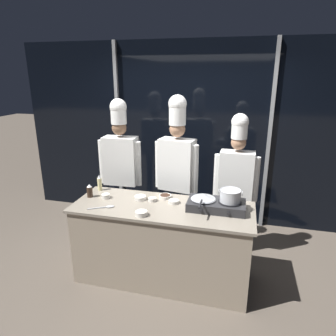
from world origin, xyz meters
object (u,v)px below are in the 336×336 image
frying_pan (203,197)px  portable_stove (216,205)px  prep_bowl_soy_glaze (165,196)px  prep_bowl_noodles (106,196)px  prep_bowl_shrimp (152,199)px  squeeze_bottle_oil (100,183)px  serving_spoon_slotted (107,207)px  stock_pot (230,195)px  chef_head (121,161)px  chef_sous (177,163)px  squeeze_bottle_soy (90,191)px  prep_bowl_chicken (141,213)px  prep_bowl_bean_sprouts (174,201)px  chef_line (236,176)px  prep_bowl_rice (140,197)px

frying_pan → portable_stove: bearing=1.7°
frying_pan → prep_bowl_soy_glaze: size_ratio=3.17×
prep_bowl_soy_glaze → prep_bowl_noodles: 0.67m
prep_bowl_soy_glaze → prep_bowl_shrimp: (-0.12, -0.12, 0.00)m
squeeze_bottle_oil → serving_spoon_slotted: size_ratio=0.75×
stock_pot → chef_head: bearing=154.8°
prep_bowl_soy_glaze → serving_spoon_slotted: (-0.53, -0.40, -0.01)m
portable_stove → chef_sous: chef_sous is taller
squeeze_bottle_soy → serving_spoon_slotted: bearing=-35.0°
prep_bowl_chicken → chef_sous: (0.15, 0.97, 0.24)m
prep_bowl_bean_sprouts → prep_bowl_soy_glaze: 0.17m
portable_stove → serving_spoon_slotted: portable_stove is taller
prep_bowl_bean_sprouts → chef_line: bearing=44.8°
prep_bowl_rice → prep_bowl_noodles: (-0.39, -0.06, 0.00)m
prep_bowl_soy_glaze → prep_bowl_noodles: size_ratio=1.48×
serving_spoon_slotted → prep_bowl_soy_glaze: bearing=36.6°
squeeze_bottle_oil → prep_bowl_shrimp: 0.73m
stock_pot → prep_bowl_shrimp: stock_pot is taller
portable_stove → squeeze_bottle_soy: bearing=-178.9°
stock_pot → prep_bowl_shrimp: (-0.84, 0.04, -0.15)m
squeeze_bottle_oil → prep_bowl_rice: 0.59m
serving_spoon_slotted → chef_line: size_ratio=0.14×
prep_bowl_rice → prep_bowl_chicken: 0.40m
prep_bowl_shrimp → chef_head: bearing=134.2°
prep_bowl_bean_sprouts → prep_bowl_soy_glaze: (-0.13, 0.11, 0.00)m
portable_stove → prep_bowl_bean_sprouts: 0.47m
squeeze_bottle_soy → chef_line: chef_line is taller
prep_bowl_soy_glaze → prep_bowl_noodles: bearing=-165.5°
prep_bowl_soy_glaze → serving_spoon_slotted: prep_bowl_soy_glaze is taller
prep_bowl_rice → portable_stove: bearing=-3.1°
prep_bowl_rice → serving_spoon_slotted: (-0.27, -0.29, -0.02)m
prep_bowl_chicken → prep_bowl_noodles: size_ratio=1.28×
portable_stove → frying_pan: frying_pan is taller
prep_bowl_noodles → serving_spoon_slotted: bearing=-62.8°
frying_pan → prep_bowl_bean_sprouts: frying_pan is taller
stock_pot → squeeze_bottle_oil: 1.56m
squeeze_bottle_soy → prep_bowl_chicken: (0.72, -0.30, -0.05)m
frying_pan → chef_sous: (-0.42, 0.65, 0.14)m
squeeze_bottle_oil → chef_sous: chef_sous is taller
prep_bowl_shrimp → serving_spoon_slotted: prep_bowl_shrimp is taller
squeeze_bottle_soy → prep_bowl_soy_glaze: size_ratio=1.10×
portable_stove → prep_bowl_chicken: portable_stove is taller
squeeze_bottle_oil → squeeze_bottle_soy: (-0.02, -0.22, -0.02)m
frying_pan → chef_line: size_ratio=0.25×
prep_bowl_chicken → chef_head: 1.23m
portable_stove → squeeze_bottle_soy: squeeze_bottle_soy is taller
prep_bowl_bean_sprouts → serving_spoon_slotted: bearing=-156.5°
squeeze_bottle_oil → serving_spoon_slotted: (0.29, -0.43, -0.09)m
prep_bowl_chicken → serving_spoon_slotted: (-0.42, 0.09, -0.02)m
prep_bowl_noodles → squeeze_bottle_soy: bearing=-176.0°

